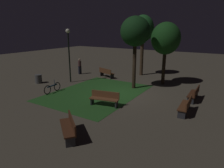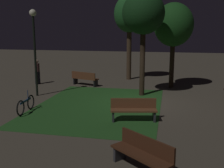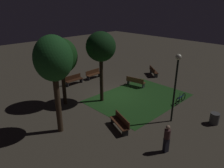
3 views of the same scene
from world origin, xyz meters
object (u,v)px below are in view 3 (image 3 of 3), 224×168
Objects in this scene: bench_path_side at (74,79)px; bench_front_right at (120,122)px; tree_back_left at (101,48)px; tree_near_wall at (53,60)px; bench_back_row at (153,71)px; tree_left_canopy at (61,57)px; bicycle at (181,99)px; bench_near_trees at (135,81)px; bench_corner at (93,74)px; trash_bin at (214,118)px; lamp_post_path_center at (176,77)px; pedestrian at (167,138)px.

bench_front_right is at bearing 74.57° from bench_path_side.
tree_near_wall reaches higher than tree_back_left.
tree_left_canopy is at bearing -3.89° from bench_back_row.
bicycle is at bearing 111.90° from bench_path_side.
bicycle is (-3.69, 9.18, -0.14)m from bench_path_side.
tree_left_canopy is at bearing -126.72° from tree_near_wall.
bench_corner is at bearing -72.77° from bench_near_trees.
tree_back_left is at bearing -68.81° from trash_bin.
bench_corner is 6.42m from bench_back_row.
tree_near_wall is at bearing -20.02° from bicycle.
bench_path_side is 1.06× the size of bench_back_row.
lamp_post_path_center is (-3.11, 1.72, 2.61)m from bench_front_right.
bench_path_side is 0.40× the size of lamp_post_path_center.
lamp_post_path_center reaches higher than bench_path_side.
tree_left_canopy is 6.79× the size of trash_bin.
pedestrian is at bearing 68.32° from bench_corner.
bench_corner is 6.95m from tree_left_canopy.
bench_corner reaches higher than trash_bin.
bench_back_row is 1.06× the size of pedestrian.
bench_back_row is 11.07m from tree_left_canopy.
bench_corner is 1.11× the size of bicycle.
bench_back_row is 0.38× the size of lamp_post_path_center.
bench_front_right is 6.15m from trash_bin.
tree_near_wall is at bearing 16.84° from tree_back_left.
bench_path_side is 1.10× the size of bicycle.
bicycle reaches higher than bench_back_row.
bench_front_right is (10.00, 4.67, 0.00)m from bench_back_row.
tree_near_wall is (2.76, -2.42, 3.98)m from bench_front_right.
tree_left_canopy is at bearing -84.13° from bench_front_right.
tree_back_left reaches higher than lamp_post_path_center.
lamp_post_path_center is (-1.25, 5.54, -1.21)m from tree_back_left.
bench_path_side is at bearing -49.35° from bench_near_trees.
bench_front_right is at bearing 138.73° from tree_near_wall.
bench_near_trees is at bearing 130.65° from bench_path_side.
tree_back_left is at bearing 1.50° from bench_near_trees.
bicycle is at bearing 53.80° from bench_back_row.
bench_corner is at bearing 180.00° from bench_path_side.
bench_path_side is 0.97× the size of bench_near_trees.
tree_near_wall is at bearing -41.27° from bench_front_right.
bench_back_row is 0.34× the size of tree_left_canopy.
bench_back_row is 0.92× the size of bench_front_right.
pedestrian is (5.98, 7.08, 0.37)m from bench_near_trees.
tree_left_canopy is 3.11× the size of bicycle.
pedestrian reaches higher than bench_back_row.
bench_front_right is at bearing 32.57° from bench_near_trees.
tree_left_canopy is 8.02m from lamp_post_path_center.
pedestrian reaches higher than bench_near_trees.
bench_front_right is 0.41× the size of lamp_post_path_center.
bench_corner is at bearing -35.62° from bench_back_row.
tree_near_wall is at bearing 49.65° from bench_path_side.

